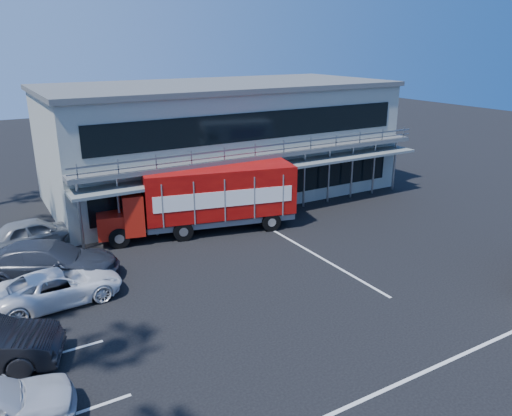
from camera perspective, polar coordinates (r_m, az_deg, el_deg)
ground at (r=21.12m, az=7.39°, el=-9.24°), size 120.00×120.00×0.00m
building at (r=33.58m, az=-4.00°, el=7.88°), size 22.40×12.00×7.30m
red_truck at (r=26.76m, az=-5.71°, el=1.29°), size 10.65×4.66×3.49m
parked_car_c at (r=21.18m, az=-21.66°, el=-8.35°), size 4.98×2.55×1.35m
parked_car_d at (r=23.12m, az=-22.65°, el=-5.73°), size 6.34×4.57×1.71m
parked_car_e at (r=27.05m, az=-24.00°, el=-2.64°), size 4.76×2.45×1.55m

